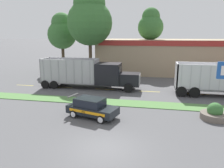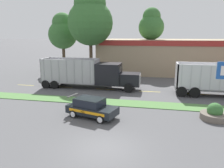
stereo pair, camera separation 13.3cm
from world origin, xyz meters
The scene contains 14 objects.
ground_plane centered at (0.00, 0.00, 0.00)m, with size 600.00×600.00×0.00m, color #515154.
grass_verge centered at (0.00, 8.79, 0.03)m, with size 120.00×2.09×0.06m, color #517F42.
centre_line_2 centered at (-14.11, 13.84, 0.00)m, with size 2.40×0.14×0.01m, color yellow.
centre_line_3 centered at (-8.71, 13.84, 0.00)m, with size 2.40×0.14×0.01m, color yellow.
centre_line_4 centered at (-3.31, 13.84, 0.00)m, with size 2.40×0.14×0.01m, color yellow.
centre_line_5 centered at (2.09, 13.84, 0.00)m, with size 2.40×0.14×0.01m, color yellow.
centre_line_6 centered at (7.49, 13.84, 0.00)m, with size 2.40×0.14×0.01m, color yellow.
dump_truck_mid centered at (-4.12, 14.13, 1.66)m, with size 12.17×2.84×3.61m.
rally_car centered at (-2.23, 4.73, 0.80)m, with size 4.37×2.80×1.59m.
stone_planter centered at (7.39, 6.22, 0.46)m, with size 2.15×2.15×1.33m.
store_building_backdrop centered at (5.17, 28.86, 2.85)m, with size 24.44×12.10×5.69m.
tree_behind_left centered at (-7.51, 21.84, 8.97)m, with size 6.91×6.91×13.47m.
tree_behind_right centered at (1.51, 27.26, 8.12)m, with size 4.27×4.27×10.94m.
tree_behind_far_right centered at (-13.70, 25.40, 6.98)m, with size 5.00×5.00×10.26m.
Camera 1 is at (2.69, -11.29, 6.52)m, focal length 35.00 mm.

